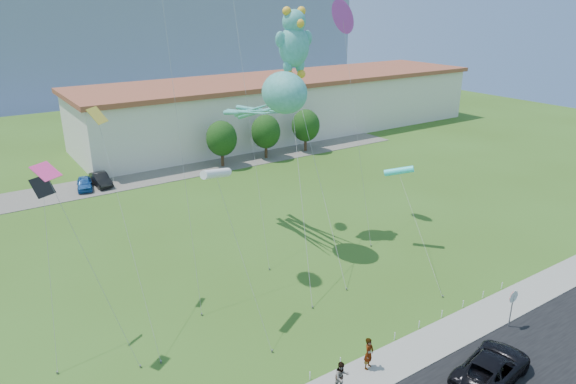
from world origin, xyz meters
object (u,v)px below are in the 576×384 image
(warehouse, at_px, (288,105))
(teddy_bear_kite, at_px, (294,41))
(suv, at_px, (492,367))
(pedestrian_right, at_px, (342,377))
(stop_sign, at_px, (513,300))
(parked_car_black, at_px, (101,179))
(pedestrian_left, at_px, (369,353))
(octopus_kite, at_px, (275,101))
(parked_car_blue, at_px, (84,183))

(warehouse, relative_size, teddy_bear_kite, 3.41)
(suv, xyz_separation_m, pedestrian_right, (-6.92, 3.56, 0.14))
(warehouse, height_order, teddy_bear_kite, teddy_bear_kite)
(suv, bearing_deg, pedestrian_right, 51.58)
(stop_sign, relative_size, teddy_bear_kite, 0.14)
(parked_car_black, bearing_deg, pedestrian_left, -85.81)
(suv, relative_size, pedestrian_right, 3.15)
(teddy_bear_kite, bearing_deg, parked_car_black, 116.96)
(pedestrian_left, distance_m, parked_car_black, 37.49)
(pedestrian_right, bearing_deg, warehouse, 69.03)
(warehouse, xyz_separation_m, octopus_kite, (-21.83, -30.84, 7.34))
(octopus_kite, height_order, teddy_bear_kite, teddy_bear_kite)
(pedestrian_left, height_order, octopus_kite, octopus_kite)
(stop_sign, height_order, pedestrian_right, stop_sign)
(stop_sign, distance_m, pedestrian_left, 9.69)
(suv, distance_m, teddy_bear_kite, 25.53)
(stop_sign, distance_m, teddy_bear_kite, 23.19)
(stop_sign, distance_m, parked_car_blue, 41.71)
(pedestrian_left, bearing_deg, octopus_kite, 53.72)
(suv, height_order, octopus_kite, octopus_kite)
(pedestrian_right, height_order, parked_car_blue, pedestrian_right)
(parked_car_black, bearing_deg, octopus_kite, -71.60)
(suv, height_order, parked_car_black, suv)
(pedestrian_left, distance_m, teddy_bear_kite, 23.07)
(octopus_kite, bearing_deg, teddy_bear_kite, 25.68)
(pedestrian_right, height_order, teddy_bear_kite, teddy_bear_kite)
(parked_car_black, xyz_separation_m, octopus_kite, (7.96, -21.80, 10.73))
(warehouse, distance_m, pedestrian_right, 54.81)
(parked_car_blue, xyz_separation_m, octopus_kite, (9.69, -21.53, 10.79))
(pedestrian_right, distance_m, parked_car_blue, 37.70)
(pedestrian_left, height_order, teddy_bear_kite, teddy_bear_kite)
(suv, distance_m, octopus_kite, 22.31)
(pedestrian_right, xyz_separation_m, parked_car_black, (-1.55, 37.83, -0.21))
(parked_car_blue, distance_m, teddy_bear_kite, 27.94)
(suv, xyz_separation_m, octopus_kite, (-0.51, 19.58, 10.67))
(stop_sign, xyz_separation_m, parked_car_black, (-13.29, 39.17, -1.14))
(pedestrian_right, height_order, octopus_kite, octopus_kite)
(pedestrian_right, relative_size, teddy_bear_kite, 0.09)
(octopus_kite, bearing_deg, suv, -88.50)
(warehouse, bearing_deg, stop_sign, -108.90)
(pedestrian_left, xyz_separation_m, octopus_kite, (4.14, 15.49, 10.46))
(warehouse, xyz_separation_m, pedestrian_right, (-28.24, -46.87, -3.19))
(parked_car_blue, bearing_deg, pedestrian_left, -69.38)
(teddy_bear_kite, bearing_deg, warehouse, 56.90)
(stop_sign, xyz_separation_m, teddy_bear_kite, (-2.82, 18.57, 13.59))
(pedestrian_left, bearing_deg, stop_sign, -32.50)
(warehouse, bearing_deg, suv, -112.92)
(octopus_kite, xyz_separation_m, teddy_bear_kite, (2.51, 1.21, 4.00))
(parked_car_blue, bearing_deg, warehouse, 28.55)
(pedestrian_left, bearing_deg, parked_car_black, 74.53)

